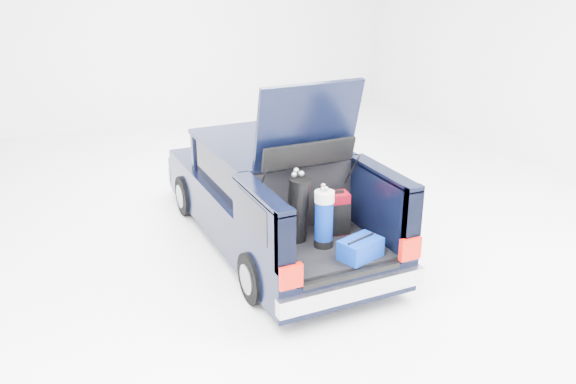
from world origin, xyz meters
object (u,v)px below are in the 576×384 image
red_suitcase (335,214)px  blue_golf_bag (324,218)px  blue_duffel (360,248)px  car (270,195)px  black_golf_bag (298,209)px

red_suitcase → blue_golf_bag: bearing=-130.1°
red_suitcase → blue_duffel: size_ratio=1.02×
car → blue_duffel: size_ratio=8.62×
black_golf_bag → car: bearing=69.4°
red_suitcase → blue_duffel: bearing=-85.0°
black_golf_bag → blue_golf_bag: (0.22, -0.24, -0.06)m
red_suitcase → black_golf_bag: size_ratio=0.61×
car → blue_golf_bag: car is taller
car → black_golf_bag: bearing=-99.0°
red_suitcase → car: bearing=110.9°
black_golf_bag → blue_golf_bag: bearing=-60.0°
red_suitcase → black_golf_bag: bearing=-171.2°
black_golf_bag → blue_duffel: bearing=-67.9°
car → blue_golf_bag: (0.01, -1.57, 0.28)m
blue_golf_bag → blue_duffel: (0.24, -0.44, -0.24)m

